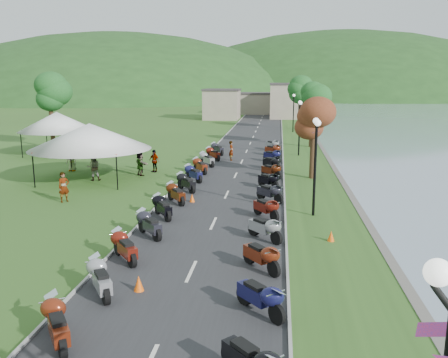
{
  "coord_description": "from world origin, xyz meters",
  "views": [
    {
      "loc": [
        3.1,
        -6.24,
        7.01
      ],
      "look_at": [
        0.0,
        20.57,
        1.3
      ],
      "focal_mm": 38.0,
      "sensor_mm": 36.0,
      "label": 1
    }
  ],
  "objects_px": {
    "vendor_tent_main": "(91,152)",
    "pedestrian_a": "(65,202)",
    "pedestrian_c": "(94,169)",
    "pedestrian_b": "(94,181)"
  },
  "relations": [
    {
      "from": "vendor_tent_main",
      "to": "pedestrian_a",
      "type": "relative_size",
      "value": 3.2
    },
    {
      "from": "vendor_tent_main",
      "to": "pedestrian_a",
      "type": "distance_m",
      "value": 6.52
    },
    {
      "from": "vendor_tent_main",
      "to": "pedestrian_c",
      "type": "distance_m",
      "value": 4.48
    },
    {
      "from": "pedestrian_c",
      "to": "vendor_tent_main",
      "type": "bearing_deg",
      "value": -13.52
    },
    {
      "from": "pedestrian_b",
      "to": "pedestrian_c",
      "type": "relative_size",
      "value": 1.03
    },
    {
      "from": "pedestrian_a",
      "to": "pedestrian_b",
      "type": "distance_m",
      "value": 5.92
    },
    {
      "from": "pedestrian_a",
      "to": "vendor_tent_main",
      "type": "bearing_deg",
      "value": 50.25
    },
    {
      "from": "pedestrian_a",
      "to": "pedestrian_b",
      "type": "bearing_deg",
      "value": 48.27
    },
    {
      "from": "pedestrian_a",
      "to": "pedestrian_b",
      "type": "relative_size",
      "value": 0.92
    },
    {
      "from": "vendor_tent_main",
      "to": "pedestrian_b",
      "type": "xyz_separation_m",
      "value": [
        0.24,
        -0.26,
        -2.0
      ]
    }
  ]
}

